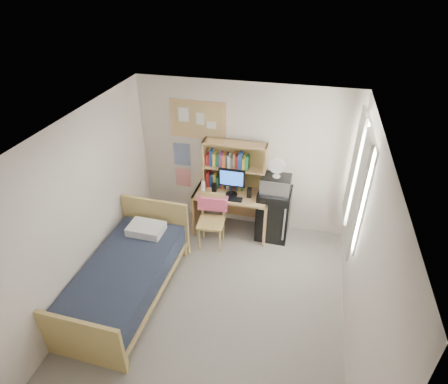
% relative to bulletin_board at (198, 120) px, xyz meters
% --- Properties ---
extents(floor, '(3.60, 4.20, 0.02)m').
position_rel_bulletin_board_xyz_m(floor, '(0.78, -2.08, -1.93)').
color(floor, gray).
rests_on(floor, ground).
extents(ceiling, '(3.60, 4.20, 0.02)m').
position_rel_bulletin_board_xyz_m(ceiling, '(0.78, -2.08, 0.68)').
color(ceiling, white).
rests_on(ceiling, wall_back).
extents(wall_back, '(3.60, 0.04, 2.60)m').
position_rel_bulletin_board_xyz_m(wall_back, '(0.78, 0.02, -0.62)').
color(wall_back, silver).
rests_on(wall_back, floor).
extents(wall_left, '(0.04, 4.20, 2.60)m').
position_rel_bulletin_board_xyz_m(wall_left, '(-1.02, -2.08, -0.62)').
color(wall_left, silver).
rests_on(wall_left, floor).
extents(wall_right, '(0.04, 4.20, 2.60)m').
position_rel_bulletin_board_xyz_m(wall_right, '(2.58, -2.08, -0.62)').
color(wall_right, silver).
rests_on(wall_right, floor).
extents(window_unit, '(0.10, 1.40, 1.70)m').
position_rel_bulletin_board_xyz_m(window_unit, '(2.53, -0.88, -0.32)').
color(window_unit, white).
rests_on(window_unit, wall_right).
extents(curtain_left, '(0.04, 0.55, 1.70)m').
position_rel_bulletin_board_xyz_m(curtain_left, '(2.50, -1.28, -0.32)').
color(curtain_left, silver).
rests_on(curtain_left, wall_right).
extents(curtain_right, '(0.04, 0.55, 1.70)m').
position_rel_bulletin_board_xyz_m(curtain_right, '(2.50, -0.48, -0.32)').
color(curtain_right, silver).
rests_on(curtain_right, wall_right).
extents(bulletin_board, '(0.94, 0.03, 0.64)m').
position_rel_bulletin_board_xyz_m(bulletin_board, '(0.00, 0.00, 0.00)').
color(bulletin_board, tan).
rests_on(bulletin_board, wall_back).
extents(poster_wave, '(0.30, 0.01, 0.42)m').
position_rel_bulletin_board_xyz_m(poster_wave, '(-0.32, 0.01, -0.67)').
color(poster_wave, navy).
rests_on(poster_wave, wall_back).
extents(poster_japan, '(0.28, 0.01, 0.36)m').
position_rel_bulletin_board_xyz_m(poster_japan, '(-0.32, 0.01, -1.14)').
color(poster_japan, red).
rests_on(poster_japan, wall_back).
extents(desk, '(1.28, 0.64, 0.80)m').
position_rel_bulletin_board_xyz_m(desk, '(0.67, -0.32, -1.52)').
color(desk, tan).
rests_on(desk, floor).
extents(desk_chair, '(0.50, 0.50, 0.94)m').
position_rel_bulletin_board_xyz_m(desk_chair, '(0.41, -0.79, -1.45)').
color(desk_chair, tan).
rests_on(desk_chair, floor).
extents(mini_fridge, '(0.55, 0.55, 0.92)m').
position_rel_bulletin_board_xyz_m(mini_fridge, '(1.38, -0.27, -1.46)').
color(mini_fridge, black).
rests_on(mini_fridge, floor).
extents(bed, '(1.13, 2.17, 0.59)m').
position_rel_bulletin_board_xyz_m(bed, '(-0.46, -2.17, -1.63)').
color(bed, '#1C2232').
rests_on(bed, floor).
extents(hutch, '(1.05, 0.27, 0.86)m').
position_rel_bulletin_board_xyz_m(hutch, '(0.67, -0.17, -0.69)').
color(hutch, tan).
rests_on(hutch, desk).
extents(monitor, '(0.44, 0.04, 0.47)m').
position_rel_bulletin_board_xyz_m(monitor, '(0.67, -0.38, -0.89)').
color(monitor, black).
rests_on(monitor, desk).
extents(keyboard, '(0.42, 0.14, 0.02)m').
position_rel_bulletin_board_xyz_m(keyboard, '(0.67, -0.52, -1.11)').
color(keyboard, black).
rests_on(keyboard, desk).
extents(speaker_left, '(0.07, 0.07, 0.17)m').
position_rel_bulletin_board_xyz_m(speaker_left, '(0.37, -0.38, -1.04)').
color(speaker_left, black).
rests_on(speaker_left, desk).
extents(speaker_right, '(0.07, 0.07, 0.17)m').
position_rel_bulletin_board_xyz_m(speaker_right, '(0.97, -0.38, -1.04)').
color(speaker_right, black).
rests_on(speaker_right, desk).
extents(water_bottle, '(0.06, 0.06, 0.22)m').
position_rel_bulletin_board_xyz_m(water_bottle, '(0.19, -0.42, -1.01)').
color(water_bottle, white).
rests_on(water_bottle, desk).
extents(hoodie, '(0.50, 0.19, 0.24)m').
position_rel_bulletin_board_xyz_m(hoodie, '(0.40, -0.59, -1.20)').
color(hoodie, '#ED5A82').
rests_on(hoodie, desk_chair).
extents(microwave, '(0.48, 0.37, 0.27)m').
position_rel_bulletin_board_xyz_m(microwave, '(1.38, -0.29, -0.86)').
color(microwave, silver).
rests_on(microwave, mini_fridge).
extents(desk_fan, '(0.25, 0.25, 0.31)m').
position_rel_bulletin_board_xyz_m(desk_fan, '(1.38, -0.29, -0.57)').
color(desk_fan, white).
rests_on(desk_fan, microwave).
extents(pillow, '(0.54, 0.39, 0.13)m').
position_rel_bulletin_board_xyz_m(pillow, '(-0.44, -1.42, -1.27)').
color(pillow, white).
rests_on(pillow, bed).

